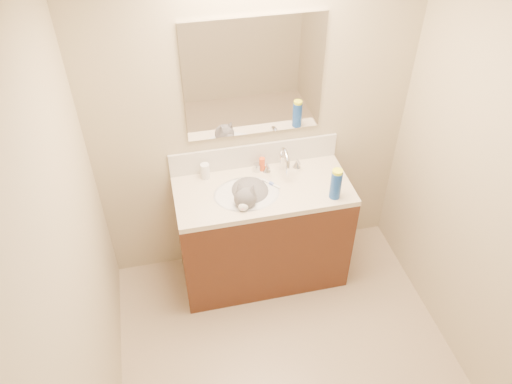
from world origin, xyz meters
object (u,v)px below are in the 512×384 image
vanity_cabinet (262,235)px  silver_jar (257,168)px  basin (247,202)px  pill_bottle (205,171)px  faucet (284,163)px  spray_can (336,185)px  cat (249,196)px  amber_bottle (262,164)px

vanity_cabinet → silver_jar: (0.00, 0.20, 0.48)m
basin → pill_bottle: size_ratio=3.99×
faucet → spray_can: size_ratio=1.40×
basin → spray_can: bearing=-15.8°
vanity_cabinet → cat: (-0.10, -0.02, 0.42)m
vanity_cabinet → silver_jar: 0.52m
pill_bottle → spray_can: (0.80, -0.39, 0.04)m
vanity_cabinet → amber_bottle: amber_bottle is taller
faucet → spray_can: 0.42m
basin → silver_jar: 0.28m
faucet → spray_can: (0.26, -0.33, 0.01)m
vanity_cabinet → spray_can: size_ratio=5.98×
vanity_cabinet → cat: size_ratio=2.79×
cat → silver_jar: cat is taller
pill_bottle → cat: bearing=-41.0°
silver_jar → spray_can: bearing=-41.3°
silver_jar → pill_bottle: bearing=178.9°
amber_bottle → cat: bearing=-122.0°
spray_can → vanity_cabinet: bearing=156.8°
basin → pill_bottle: 0.36m
pill_bottle → vanity_cabinet: bearing=-29.2°
faucet → amber_bottle: 0.16m
spray_can → basin: bearing=164.2°
basin → pill_bottle: pill_bottle is taller
cat → faucet: bearing=54.1°
pill_bottle → silver_jar: pill_bottle is taller
cat → amber_bottle: 0.28m
pill_bottle → amber_bottle: pill_bottle is taller
vanity_cabinet → silver_jar: silver_jar is taller
pill_bottle → basin: bearing=-43.9°
basin → amber_bottle: amber_bottle is taller
cat → amber_bottle: size_ratio=4.25×
silver_jar → spray_can: spray_can is taller
vanity_cabinet → pill_bottle: size_ratio=10.63×
basin → pill_bottle: bearing=136.1°
silver_jar → basin: bearing=-118.8°
basin → cat: size_ratio=1.05×
cat → silver_jar: size_ratio=7.18×
cat → amber_bottle: cat is taller
cat → spray_can: spray_can is taller
spray_can → faucet: bearing=128.7°
faucet → silver_jar: size_ratio=4.67×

